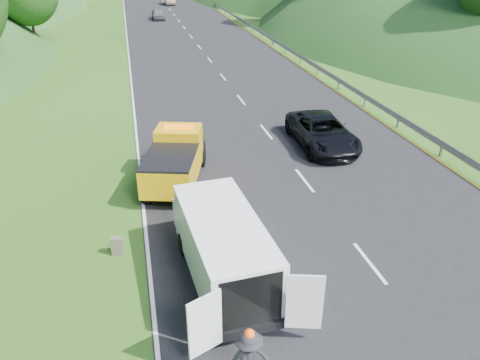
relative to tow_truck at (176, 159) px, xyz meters
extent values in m
plane|color=#38661E|center=(2.38, -5.13, -1.09)|extent=(320.00, 320.00, 0.00)
cube|color=black|center=(5.38, 34.87, -1.08)|extent=(14.00, 200.00, 0.02)
cube|color=gray|center=(12.68, 47.37, -1.09)|extent=(0.06, 140.00, 1.52)
cylinder|color=black|center=(-0.32, 1.88, -0.65)|extent=(0.55, 0.94, 0.88)
cylinder|color=black|center=(1.29, 1.41, -0.65)|extent=(0.55, 0.94, 0.88)
cylinder|color=black|center=(-1.32, -1.51, -0.65)|extent=(0.55, 0.94, 0.88)
cylinder|color=black|center=(0.29, -1.99, -0.65)|extent=(0.55, 0.94, 0.88)
cube|color=#DCA50B|center=(0.27, 0.93, 0.19)|extent=(2.23, 1.90, 1.68)
cube|color=#DCA50B|center=(-0.29, -0.98, -0.03)|extent=(2.72, 3.44, 1.15)
cube|color=black|center=(-0.29, -0.98, 0.59)|extent=(2.72, 3.44, 0.09)
cube|color=black|center=(0.57, 1.94, -0.30)|extent=(2.00, 1.52, 0.62)
cube|color=black|center=(0.72, 2.45, -0.48)|extent=(1.83, 0.69, 0.44)
cube|color=#DCA50B|center=(0.66, 2.24, 0.28)|extent=(1.89, 1.17, 0.97)
cube|color=orange|center=(0.27, 0.93, 1.07)|extent=(1.25, 0.56, 0.14)
cube|color=black|center=(0.45, 1.52, 0.50)|extent=(1.63, 0.54, 0.80)
cylinder|color=black|center=(-0.33, -5.28, -0.71)|extent=(0.34, 0.79, 0.77)
cylinder|color=black|center=(1.41, -5.15, -0.71)|extent=(0.34, 0.79, 0.77)
cylinder|color=black|center=(-0.09, -8.55, -0.71)|extent=(0.34, 0.79, 0.77)
cylinder|color=black|center=(1.65, -8.43, -0.71)|extent=(0.34, 0.79, 0.77)
cube|color=white|center=(0.67, -6.95, 0.21)|extent=(2.34, 5.15, 1.79)
cube|color=white|center=(0.48, -4.30, -0.18)|extent=(1.99, 1.01, 0.97)
cube|color=black|center=(0.49, -4.49, 0.60)|extent=(1.81, 0.46, 0.80)
cube|color=black|center=(0.85, -9.41, 0.21)|extent=(1.65, 0.21, 1.55)
cube|color=white|center=(-0.38, -9.93, 0.21)|extent=(0.86, 0.43, 1.64)
cube|color=white|center=(2.13, -9.75, 0.21)|extent=(0.90, 0.31, 1.64)
cube|color=black|center=(0.85, -9.50, -0.66)|extent=(1.94, 0.28, 0.24)
imported|color=white|center=(-0.26, -4.51, -1.09)|extent=(0.45, 0.58, 1.49)
imported|color=tan|center=(-0.15, -6.10, -1.09)|extent=(0.61, 0.61, 0.99)
cube|color=#54523F|center=(-2.46, -4.77, -0.77)|extent=(0.43, 0.29, 0.64)
imported|color=black|center=(7.54, 2.34, -1.09)|extent=(2.69, 5.53, 1.52)
imported|color=#4B4C50|center=(2.89, 48.65, -1.09)|extent=(1.67, 4.14, 1.41)
imported|color=brown|center=(6.07, 65.77, -1.09)|extent=(1.64, 4.71, 1.55)
camera|label=1|loc=(-1.43, -18.02, 8.07)|focal=35.00mm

